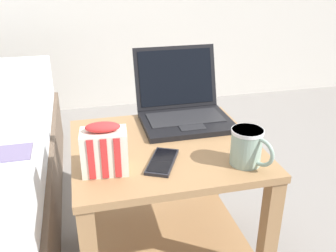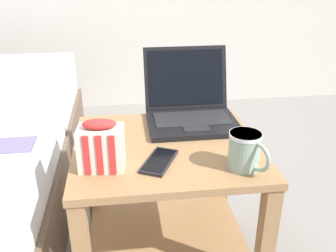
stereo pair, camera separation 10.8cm
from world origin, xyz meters
The scene contains 5 objects.
bedside_table centered at (0.00, 0.00, 0.31)m, with size 0.56×0.51×0.48m.
laptop centered at (0.11, 0.18, 0.53)m, with size 0.30×0.30×0.23m.
mug_front_left centered at (0.19, -0.17, 0.54)m, with size 0.09×0.12×0.10m.
snack_bag centered at (-0.19, -0.11, 0.54)m, with size 0.13×0.09×0.14m.
cell_phone centered at (-0.03, -0.11, 0.48)m, with size 0.12×0.16×0.01m.
Camera 1 is at (-0.24, -0.99, 1.01)m, focal length 40.00 mm.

